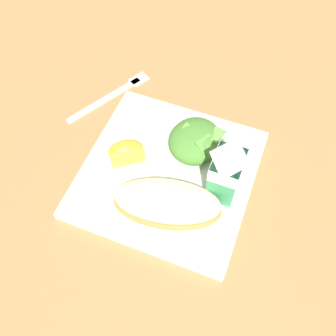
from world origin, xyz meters
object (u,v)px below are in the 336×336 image
at_px(cheesy_pizza_bread, 167,204).
at_px(orange_wedge_front, 126,152).
at_px(metal_fork, 115,93).
at_px(white_plate, 168,173).
at_px(milk_carton, 227,169).
at_px(green_salad_pile, 195,141).

distance_m(cheesy_pizza_bread, orange_wedge_front, 0.12).
bearing_deg(metal_fork, white_plate, 50.43).
bearing_deg(milk_carton, metal_fork, -117.35).
height_order(white_plate, cheesy_pizza_bread, cheesy_pizza_bread).
xyz_separation_m(white_plate, metal_fork, (-0.14, -0.17, -0.01)).
height_order(white_plate, milk_carton, milk_carton).
distance_m(milk_carton, metal_fork, 0.30).
xyz_separation_m(cheesy_pizza_bread, orange_wedge_front, (-0.07, -0.10, 0.00)).
bearing_deg(milk_carton, orange_wedge_front, -88.83).
height_order(orange_wedge_front, metal_fork, orange_wedge_front).
xyz_separation_m(green_salad_pile, orange_wedge_front, (0.06, -0.10, -0.00)).
xyz_separation_m(milk_carton, orange_wedge_front, (0.00, -0.17, -0.04)).
bearing_deg(white_plate, metal_fork, -129.57).
bearing_deg(orange_wedge_front, green_salad_pile, 122.07).
relative_size(white_plate, metal_fork, 1.61).
bearing_deg(milk_carton, cheesy_pizza_bread, -45.40).
bearing_deg(orange_wedge_front, milk_carton, 91.17).
xyz_separation_m(cheesy_pizza_bread, milk_carton, (-0.07, 0.07, 0.04)).
xyz_separation_m(white_plate, orange_wedge_front, (0.00, -0.08, 0.03)).
distance_m(green_salad_pile, metal_fork, 0.21).
height_order(cheesy_pizza_bread, milk_carton, milk_carton).
relative_size(white_plate, orange_wedge_front, 4.02).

